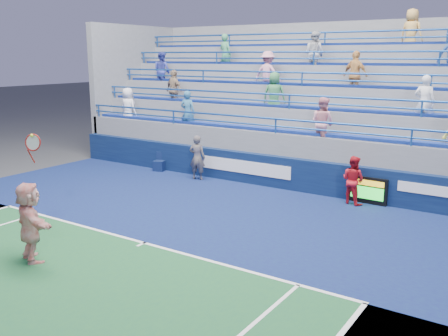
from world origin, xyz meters
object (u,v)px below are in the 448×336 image
Objects in this scene: judge_chair at (160,165)px; ball_girl at (353,180)px; tennis_player at (30,222)px; serve_speed_board at (368,190)px; line_judge at (197,158)px.

judge_chair is 0.49× the size of ball_girl.
judge_chair is at bearing 112.70° from tennis_player.
ball_girl is (-0.38, -0.29, 0.33)m from serve_speed_board.
line_judge reaches higher than serve_speed_board.
line_judge is (-6.18, -0.45, 0.40)m from serve_speed_board.
tennis_player is 1.92× the size of ball_girl.
ball_girl is (5.80, 0.16, -0.07)m from line_judge.
tennis_player is (3.48, -8.32, 0.67)m from judge_chair.
serve_speed_board is 0.81× the size of ball_girl.
judge_chair is at bearing 15.41° from ball_girl.
line_judge is (-1.39, 8.01, -0.08)m from tennis_player.
line_judge is 5.80m from ball_girl.
ball_girl is (4.41, 8.16, -0.15)m from tennis_player.
judge_chair is 0.25× the size of tennis_player.
serve_speed_board is 0.42× the size of tennis_player.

